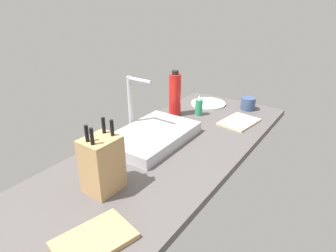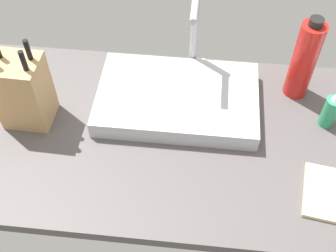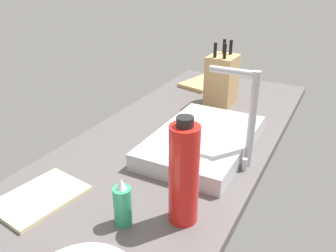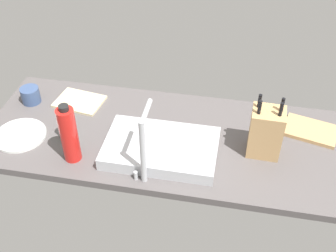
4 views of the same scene
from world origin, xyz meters
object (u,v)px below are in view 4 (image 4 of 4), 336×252
(knife_block, at_px, (266,132))
(dish_towel, at_px, (79,101))
(faucet, at_px, (143,144))
(water_bottle, at_px, (69,134))
(coffee_mug, at_px, (31,95))
(sink_basin, at_px, (161,148))
(dinner_plate, at_px, (20,135))
(soap_bottle, at_px, (64,127))
(cutting_board, at_px, (310,130))

(knife_block, distance_m, dish_towel, 0.92)
(faucet, xyz_separation_m, water_bottle, (0.33, -0.05, -0.05))
(faucet, bearing_deg, water_bottle, -9.29)
(knife_block, xyz_separation_m, coffee_mug, (1.13, -0.15, -0.07))
(dish_towel, bearing_deg, sink_basin, 149.32)
(sink_basin, xyz_separation_m, dish_towel, (0.47, -0.28, -0.02))
(knife_block, bearing_deg, water_bottle, 15.31)
(dinner_plate, bearing_deg, soap_bottle, -169.55)
(dish_towel, bearing_deg, coffee_mug, 9.11)
(knife_block, relative_size, soap_bottle, 2.18)
(knife_block, height_order, dinner_plate, knife_block)
(dinner_plate, height_order, coffee_mug, coffee_mug)
(coffee_mug, bearing_deg, sink_basin, 161.12)
(faucet, relative_size, knife_block, 1.09)
(cutting_board, height_order, coffee_mug, coffee_mug)
(water_bottle, bearing_deg, faucet, 170.71)
(dish_towel, bearing_deg, cutting_board, 179.17)
(water_bottle, relative_size, coffee_mug, 3.05)
(cutting_board, bearing_deg, faucet, 31.45)
(cutting_board, bearing_deg, water_bottle, 19.79)
(sink_basin, bearing_deg, water_bottle, 15.18)
(knife_block, xyz_separation_m, soap_bottle, (0.87, 0.07, -0.06))
(cutting_board, xyz_separation_m, soap_bottle, (1.09, 0.24, 0.05))
(faucet, height_order, knife_block, faucet)
(cutting_board, height_order, soap_bottle, soap_bottle)
(water_bottle, bearing_deg, cutting_board, -160.21)
(knife_block, height_order, coffee_mug, knife_block)
(soap_bottle, xyz_separation_m, coffee_mug, (0.26, -0.22, -0.02))
(cutting_board, distance_m, water_bottle, 1.07)
(water_bottle, relative_size, dish_towel, 1.23)
(cutting_board, xyz_separation_m, water_bottle, (1.00, 0.36, 0.12))
(dinner_plate, height_order, dish_towel, same)
(faucet, bearing_deg, knife_block, -152.34)
(soap_bottle, height_order, water_bottle, water_bottle)
(faucet, xyz_separation_m, soap_bottle, (0.41, -0.18, -0.13))
(sink_basin, distance_m, knife_block, 0.45)
(sink_basin, xyz_separation_m, cutting_board, (-0.64, -0.26, -0.02))
(sink_basin, height_order, dinner_plate, sink_basin)
(dinner_plate, xyz_separation_m, coffee_mug, (0.06, -0.25, 0.03))
(faucet, distance_m, dinner_plate, 0.65)
(water_bottle, bearing_deg, coffee_mug, -44.59)
(sink_basin, distance_m, dish_towel, 0.55)
(faucet, relative_size, dinner_plate, 1.33)
(cutting_board, relative_size, water_bottle, 0.84)
(dinner_plate, bearing_deg, knife_block, -174.46)
(dinner_plate, distance_m, dish_towel, 0.34)
(knife_block, bearing_deg, faucet, 29.44)
(faucet, height_order, cutting_board, faucet)
(cutting_board, bearing_deg, sink_basin, 22.28)
(dish_towel, distance_m, coffee_mug, 0.24)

